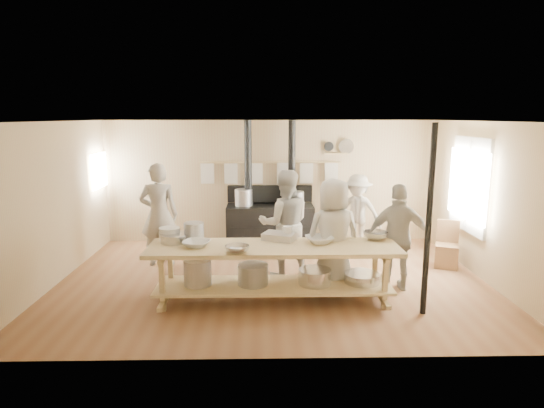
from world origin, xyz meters
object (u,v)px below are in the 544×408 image
at_px(cook_far_left, 159,215).
at_px(roasting_pan, 279,236).
at_px(prep_table, 273,268).
at_px(cook_center, 333,236).
at_px(cook_by_window, 357,212).
at_px(stove, 270,221).
at_px(cook_left, 285,224).
at_px(cook_right, 398,238).
at_px(chair, 446,253).

bearing_deg(cook_far_left, roasting_pan, 140.32).
height_order(prep_table, roasting_pan, roasting_pan).
bearing_deg(cook_center, roasting_pan, -8.42).
xyz_separation_m(cook_center, cook_by_window, (0.85, 2.29, -0.12)).
relative_size(stove, cook_left, 1.43).
xyz_separation_m(cook_left, cook_by_window, (1.54, 1.55, -0.14)).
height_order(stove, cook_right, stove).
height_order(stove, prep_table, stove).
bearing_deg(cook_by_window, roasting_pan, -100.60).
height_order(stove, cook_center, stove).
bearing_deg(chair, cook_center, -131.50).
distance_m(cook_far_left, roasting_pan, 2.56).
distance_m(prep_table, roasting_pan, 0.51).
relative_size(prep_table, cook_by_window, 2.34).
height_order(cook_by_window, chair, cook_by_window).
height_order(cook_left, cook_by_window, cook_left).
bearing_deg(prep_table, roasting_pan, 72.26).
bearing_deg(stove, cook_far_left, -147.97).
bearing_deg(cook_far_left, cook_left, 158.17).
height_order(prep_table, cook_by_window, cook_by_window).
distance_m(cook_right, cook_by_window, 2.21).
distance_m(cook_by_window, chair, 1.88).
height_order(prep_table, chair, prep_table).
bearing_deg(cook_right, cook_far_left, -12.27).
distance_m(prep_table, cook_far_left, 2.70).
bearing_deg(cook_by_window, chair, -14.40).
xyz_separation_m(prep_table, cook_by_window, (1.76, 2.66, 0.25)).
height_order(cook_right, roasting_pan, cook_right).
height_order(cook_center, chair, cook_center).
bearing_deg(chair, prep_table, -133.03).
bearing_deg(roasting_pan, cook_center, 3.09).
bearing_deg(cook_far_left, chair, 171.73).
relative_size(cook_center, cook_right, 1.06).
distance_m(cook_center, cook_right, 1.03).
bearing_deg(chair, stove, 175.98).
distance_m(cook_far_left, chair, 5.23).
height_order(cook_far_left, cook_left, cook_far_left).
bearing_deg(chair, cook_far_left, -161.25).
bearing_deg(chair, cook_right, -117.67).
distance_m(cook_left, cook_right, 1.84).
bearing_deg(cook_right, cook_left, -14.73).
relative_size(stove, chair, 3.12).
bearing_deg(cook_by_window, prep_table, -98.76).
bearing_deg(cook_center, cook_by_window, -121.76).
relative_size(cook_far_left, cook_center, 1.05).
bearing_deg(prep_table, cook_far_left, 138.96).
relative_size(cook_left, cook_center, 1.03).
distance_m(chair, roasting_pan, 3.35).
bearing_deg(cook_center, cook_left, -58.14).
xyz_separation_m(cook_center, roasting_pan, (-0.82, -0.04, 0.02)).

